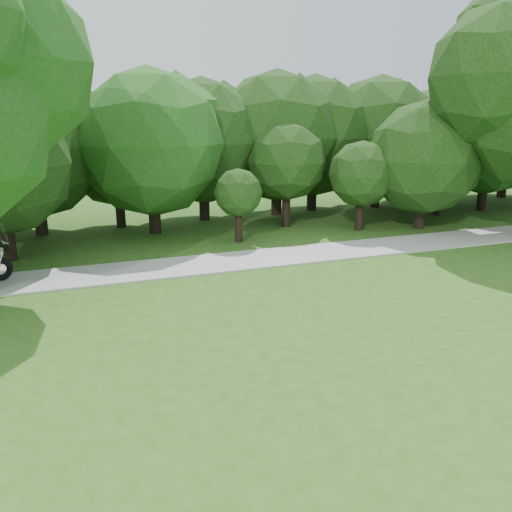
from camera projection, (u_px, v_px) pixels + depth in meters
ground at (439, 353)px, 10.72m from camera, size 100.00×100.00×0.00m
walkway at (291, 255)px, 17.95m from camera, size 60.00×2.20×0.06m
tree_line at (251, 142)px, 23.38m from camera, size 39.20×12.98×7.77m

